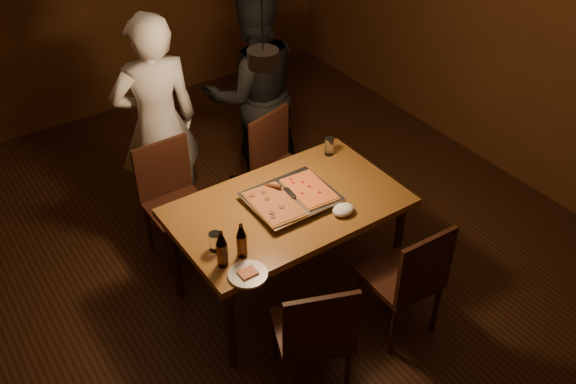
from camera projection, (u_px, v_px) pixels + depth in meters
room_shell at (264, 113)px, 3.79m from camera, size 6.00×6.00×6.00m
dining_table at (288, 213)px, 4.19m from camera, size 1.50×0.90×0.75m
chair_far_left at (171, 191)px, 4.61m from camera, size 0.42×0.42×0.49m
chair_far_right at (280, 159)px, 4.94m from camera, size 0.52×0.52×0.49m
chair_near_left at (315, 329)px, 3.59m from camera, size 0.54×0.54×0.49m
chair_near_right at (411, 273)px, 3.94m from camera, size 0.43×0.43×0.49m
pizza_tray at (291, 199)px, 4.15m from camera, size 0.58×0.49×0.05m
pizza_meat at (274, 204)px, 4.05m from camera, size 0.28×0.42×0.02m
pizza_cheese at (309, 189)px, 4.18m from camera, size 0.26×0.39×0.02m
spatula at (289, 193)px, 4.14m from camera, size 0.19×0.25×0.04m
beer_bottle_a at (222, 249)px, 3.62m from camera, size 0.07×0.07×0.25m
beer_bottle_b at (242, 240)px, 3.69m from camera, size 0.06×0.06×0.23m
water_glass_left at (215, 242)px, 3.76m from camera, size 0.08×0.08×0.12m
water_glass_right at (329, 146)px, 4.57m from camera, size 0.06×0.06×0.13m
plate_slice at (248, 274)px, 3.62m from camera, size 0.23×0.23×0.03m
napkin at (343, 210)px, 4.05m from camera, size 0.15×0.11×0.06m
diner_white at (157, 124)px, 4.72m from camera, size 0.68×0.50×1.72m
diner_dark at (254, 93)px, 5.14m from camera, size 0.95×0.82×1.70m
pendant_lamp at (263, 57)px, 3.57m from camera, size 0.18×0.18×1.10m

